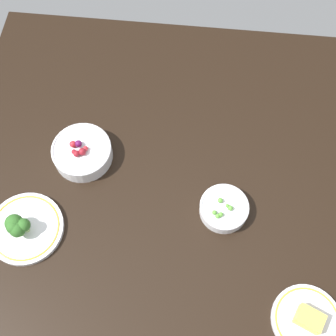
{
  "coord_description": "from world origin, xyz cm",
  "views": [
    {
      "loc": [
        -5.84,
        56.41,
        122.36
      ],
      "look_at": [
        0.0,
        0.0,
        6.0
      ],
      "focal_mm": 47.92,
      "sensor_mm": 36.0,
      "label": 1
    }
  ],
  "objects": [
    {
      "name": "plate_cheese",
      "position": [
        -38.88,
        38.11,
        5.28
      ],
      "size": [
        17.72,
        17.72,
        5.2
      ],
      "color": "silver",
      "rests_on": "dining_table"
    },
    {
      "name": "bowl_peas",
      "position": [
        -16.68,
        10.92,
        6.2
      ],
      "size": [
        13.67,
        13.67,
        5.11
      ],
      "color": "silver",
      "rests_on": "dining_table"
    },
    {
      "name": "dining_table",
      "position": [
        0.0,
        0.0,
        2.0
      ],
      "size": [
        125.34,
        113.23,
        4.0
      ],
      "primitive_type": "cube",
      "color": "black",
      "rests_on": "ground"
    },
    {
      "name": "plate_broccoli",
      "position": [
        37.22,
        22.04,
        6.2
      ],
      "size": [
        20.68,
        20.68,
        7.87
      ],
      "color": "silver",
      "rests_on": "dining_table"
    },
    {
      "name": "bowl_berries",
      "position": [
        25.44,
        -2.14,
        6.83
      ],
      "size": [
        17.42,
        17.42,
        6.97
      ],
      "color": "silver",
      "rests_on": "dining_table"
    }
  ]
}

